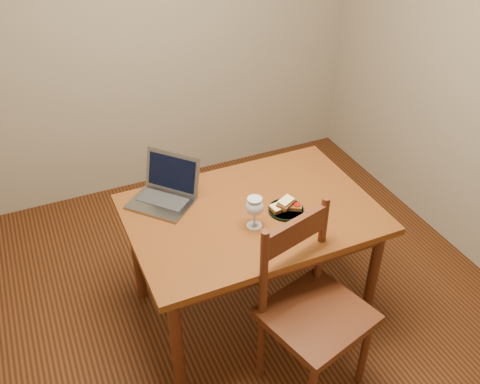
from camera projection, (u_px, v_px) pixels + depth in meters
name	position (u px, v px, depth m)	size (l,w,h in m)	color
floor	(241.00, 313.00, 3.23)	(3.20, 3.20, 0.02)	black
back_wall	(145.00, 19.00, 3.66)	(3.20, 0.02, 2.60)	gray
table	(252.00, 224.00, 2.87)	(1.30, 0.90, 0.74)	#4F250D
chair	(313.00, 303.00, 2.55)	(0.57, 0.56, 0.50)	#3C1B0C
plate	(286.00, 210.00, 2.82)	(0.19, 0.19, 0.02)	black
sandwich_cheese	(280.00, 207.00, 2.80)	(0.10, 0.06, 0.03)	#381E0C
sandwich_tomato	(293.00, 206.00, 2.81)	(0.09, 0.06, 0.03)	#381E0C
sandwich_top	(286.00, 203.00, 2.80)	(0.10, 0.06, 0.03)	#381E0C
milk_glass	(254.00, 212.00, 2.67)	(0.09, 0.09, 0.18)	white
laptop	(166.00, 189.00, 2.88)	(0.43, 0.43, 0.23)	slate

